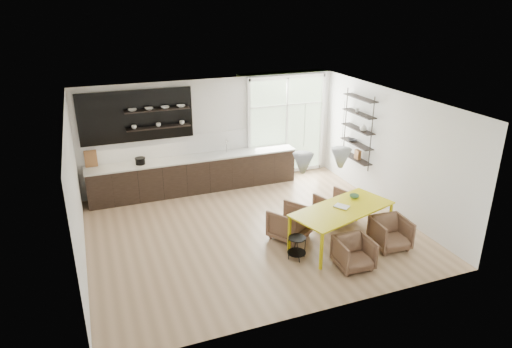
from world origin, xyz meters
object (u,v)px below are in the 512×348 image
at_px(dining_table, 342,211).
at_px(armchair_front_left, 354,253).
at_px(armchair_back_left, 289,223).
at_px(armchair_front_right, 390,233).
at_px(wire_stool, 297,245).
at_px(armchair_back_right, 335,207).

bearing_deg(dining_table, armchair_front_left, -123.15).
bearing_deg(armchair_front_left, armchair_back_left, 115.53).
bearing_deg(armchair_front_right, armchair_back_left, 151.43).
xyz_separation_m(dining_table, armchair_front_left, (-0.25, -0.90, -0.44)).
distance_m(armchair_back_left, armchair_front_right, 2.11).
xyz_separation_m(armchair_back_left, armchair_front_left, (0.66, -1.51, -0.04)).
bearing_deg(armchair_front_left, armchair_front_right, 20.32).
bearing_deg(armchair_back_left, wire_stool, 42.29).
bearing_deg(dining_table, armchair_back_right, 50.11).
height_order(dining_table, armchair_back_right, dining_table).
bearing_deg(armchair_front_left, wire_stool, 144.39).
distance_m(dining_table, armchair_back_left, 1.17).
bearing_deg(armchair_front_left, dining_table, 76.11).
bearing_deg(armchair_back_right, armchair_front_right, 91.07).
height_order(armchair_back_right, armchair_front_left, armchair_back_right).
relative_size(armchair_front_left, wire_stool, 1.44).
distance_m(armchair_back_right, wire_stool, 1.91).
xyz_separation_m(armchair_back_left, armchair_back_right, (1.30, 0.33, -0.00)).
relative_size(armchair_back_left, wire_stool, 1.63).
height_order(dining_table, armchair_front_right, dining_table).
bearing_deg(dining_table, armchair_back_left, 128.96).
bearing_deg(wire_stool, armchair_back_right, 37.35).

